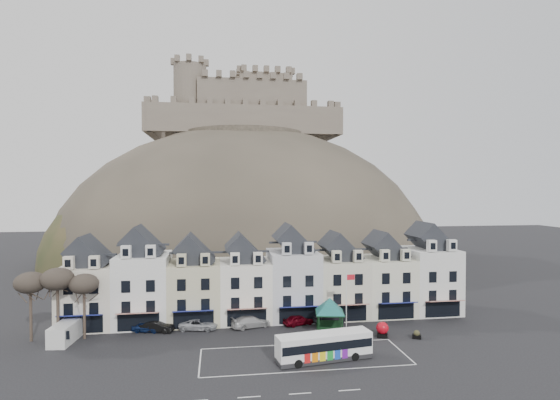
% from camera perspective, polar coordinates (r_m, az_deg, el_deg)
% --- Properties ---
extents(ground, '(300.00, 300.00, 0.00)m').
position_cam_1_polar(ground, '(48.35, 0.97, -20.42)').
color(ground, black).
rests_on(ground, ground).
extents(coach_bay_markings, '(22.00, 7.50, 0.01)m').
position_cam_1_polar(coach_bay_markings, '(49.83, 3.14, -19.74)').
color(coach_bay_markings, silver).
rests_on(coach_bay_markings, ground).
extents(townhouse_terrace, '(54.40, 9.35, 11.80)m').
position_cam_1_polar(townhouse_terrace, '(62.01, -1.29, -10.36)').
color(townhouse_terrace, silver).
rests_on(townhouse_terrace, ground).
extents(castle_hill, '(100.00, 76.00, 68.00)m').
position_cam_1_polar(castle_hill, '(114.94, -3.96, -7.46)').
color(castle_hill, '#36322A').
rests_on(castle_hill, ground).
extents(castle, '(50.20, 22.20, 22.00)m').
position_cam_1_polar(castle, '(122.45, -4.61, 11.94)').
color(castle, '#665A4E').
rests_on(castle, ground).
extents(tree_left_far, '(3.61, 3.61, 8.24)m').
position_cam_1_polar(tree_left_far, '(59.99, -29.82, -9.41)').
color(tree_left_far, '#3B2F25').
rests_on(tree_left_far, ground).
extents(tree_left_mid, '(3.78, 3.78, 8.64)m').
position_cam_1_polar(tree_left_mid, '(58.91, -27.08, -9.23)').
color(tree_left_mid, '#3B2F25').
rests_on(tree_left_mid, ground).
extents(tree_left_near, '(3.43, 3.43, 7.84)m').
position_cam_1_polar(tree_left_near, '(58.15, -24.23, -10.03)').
color(tree_left_near, '#3B2F25').
rests_on(tree_left_near, ground).
extents(bus, '(10.44, 3.94, 2.88)m').
position_cam_1_polar(bus, '(48.50, 5.78, -18.35)').
color(bus, '#262628').
rests_on(bus, ground).
extents(bus_shelter, '(6.86, 6.86, 4.43)m').
position_cam_1_polar(bus_shelter, '(56.31, 6.52, -13.54)').
color(bus_shelter, black).
rests_on(bus_shelter, ground).
extents(red_buoy, '(1.60, 1.60, 1.83)m').
position_cam_1_polar(red_buoy, '(56.67, 13.22, -16.11)').
color(red_buoy, black).
rests_on(red_buoy, ground).
extents(flagpole, '(1.11, 0.12, 7.69)m').
position_cam_1_polar(flagpole, '(55.75, 8.75, -12.70)').
color(flagpole, silver).
rests_on(flagpole, ground).
extents(white_van, '(2.60, 5.09, 2.24)m').
position_cam_1_polar(white_van, '(59.09, -26.29, -15.30)').
color(white_van, silver).
rests_on(white_van, ground).
extents(planter_west, '(1.09, 0.73, 1.05)m').
position_cam_1_polar(planter_west, '(57.83, 13.15, -16.20)').
color(planter_west, black).
rests_on(planter_west, ground).
extents(planter_east, '(1.15, 0.90, 1.03)m').
position_cam_1_polar(planter_east, '(57.24, 17.43, -16.43)').
color(planter_east, black).
rests_on(planter_east, ground).
extents(car_navy, '(3.89, 2.21, 1.25)m').
position_cam_1_polar(car_navy, '(59.56, -17.01, -15.57)').
color(car_navy, '#0D1A41').
rests_on(car_navy, ground).
extents(car_black, '(4.44, 2.51, 1.38)m').
position_cam_1_polar(car_black, '(59.13, -15.77, -15.62)').
color(car_black, black).
rests_on(car_black, ground).
extents(car_silver, '(5.11, 3.05, 1.35)m').
position_cam_1_polar(car_silver, '(58.94, -10.61, -15.66)').
color(car_silver, '#B1B4B9').
rests_on(car_silver, ground).
extents(car_white, '(5.62, 3.61, 1.51)m').
position_cam_1_polar(car_white, '(59.01, -3.81, -15.54)').
color(car_white, beige).
rests_on(car_white, ground).
extents(car_maroon, '(4.43, 2.90, 1.40)m').
position_cam_1_polar(car_maroon, '(59.83, 2.42, -15.35)').
color(car_maroon, '#54040F').
rests_on(car_maroon, ground).
extents(car_charcoal, '(5.02, 3.15, 1.56)m').
position_cam_1_polar(car_charcoal, '(60.75, 6.65, -15.02)').
color(car_charcoal, black).
rests_on(car_charcoal, ground).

